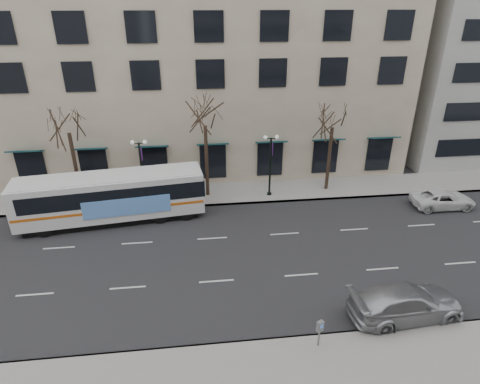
{
  "coord_description": "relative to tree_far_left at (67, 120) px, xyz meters",
  "views": [
    {
      "loc": [
        -0.8,
        -20.84,
        14.65
      ],
      "look_at": [
        1.75,
        1.04,
        4.0
      ],
      "focal_mm": 30.0,
      "sensor_mm": 36.0,
      "label": 1
    }
  ],
  "objects": [
    {
      "name": "lamp_post_left",
      "position": [
        5.01,
        -0.6,
        -3.75
      ],
      "size": [
        1.22,
        0.45,
        5.21
      ],
      "color": "black",
      "rests_on": "ground"
    },
    {
      "name": "sidewalk_far",
      "position": [
        15.0,
        0.2,
        -6.62
      ],
      "size": [
        80.0,
        4.0,
        0.15
      ],
      "primitive_type": "cube",
      "color": "gray",
      "rests_on": "ground"
    },
    {
      "name": "ground",
      "position": [
        10.0,
        -8.8,
        -6.7
      ],
      "size": [
        160.0,
        160.0,
        0.0
      ],
      "primitive_type": "plane",
      "color": "black",
      "rests_on": "ground"
    },
    {
      "name": "tree_far_mid",
      "position": [
        10.0,
        0.0,
        0.21
      ],
      "size": [
        3.6,
        3.6,
        8.55
      ],
      "color": "black",
      "rests_on": "ground"
    },
    {
      "name": "tree_far_left",
      "position": [
        0.0,
        0.0,
        0.0
      ],
      "size": [
        3.6,
        3.6,
        8.34
      ],
      "color": "black",
      "rests_on": "ground"
    },
    {
      "name": "pay_station",
      "position": [
        14.38,
        -16.49,
        -5.52
      ],
      "size": [
        0.36,
        0.3,
        1.41
      ],
      "rotation": [
        0.0,
        0.0,
        0.43
      ],
      "color": "slate",
      "rests_on": "sidewalk_near"
    },
    {
      "name": "lamp_post_right",
      "position": [
        15.01,
        -0.6,
        -3.75
      ],
      "size": [
        1.22,
        0.45,
        5.21
      ],
      "color": "black",
      "rests_on": "ground"
    },
    {
      "name": "white_pickup",
      "position": [
        28.02,
        -4.0,
        -6.03
      ],
      "size": [
        4.84,
        2.31,
        1.33
      ],
      "primitive_type": "imported",
      "rotation": [
        0.0,
        0.0,
        1.55
      ],
      "color": "white",
      "rests_on": "ground"
    },
    {
      "name": "tree_far_right",
      "position": [
        20.0,
        0.0,
        -0.28
      ],
      "size": [
        3.6,
        3.6,
        8.06
      ],
      "color": "black",
      "rests_on": "ground"
    },
    {
      "name": "city_bus",
      "position": [
        3.12,
        -3.13,
        -4.77
      ],
      "size": [
        13.28,
        4.43,
        3.53
      ],
      "rotation": [
        0.0,
        0.0,
        0.12
      ],
      "color": "silver",
      "rests_on": "ground"
    },
    {
      "name": "silver_car",
      "position": [
        19.34,
        -15.0,
        -5.85
      ],
      "size": [
        6.05,
        2.86,
        1.7
      ],
      "primitive_type": "imported",
      "rotation": [
        0.0,
        0.0,
        1.65
      ],
      "color": "#AAACB2",
      "rests_on": "ground"
    },
    {
      "name": "building_hotel",
      "position": [
        8.0,
        12.2,
        5.3
      ],
      "size": [
        40.0,
        20.0,
        24.0
      ],
      "primitive_type": "cube",
      "color": "tan",
      "rests_on": "ground"
    }
  ]
}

